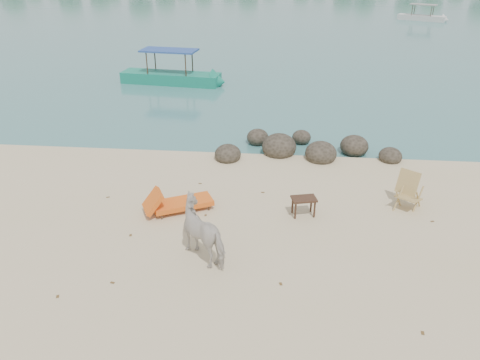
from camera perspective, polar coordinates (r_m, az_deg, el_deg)
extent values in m
ellipsoid|color=black|center=(15.66, -1.50, 3.04)|extent=(0.88, 0.97, 0.66)
ellipsoid|color=black|center=(16.19, 4.79, 3.96)|extent=(1.18, 1.30, 0.89)
ellipsoid|color=black|center=(15.89, 9.82, 3.11)|extent=(1.05, 1.16, 0.79)
ellipsoid|color=black|center=(16.77, 13.74, 3.95)|extent=(0.97, 1.07, 0.73)
ellipsoid|color=black|center=(16.36, 17.84, 2.68)|extent=(0.76, 0.84, 0.57)
ellipsoid|color=black|center=(17.16, 2.16, 5.13)|extent=(0.80, 0.88, 0.60)
ellipsoid|color=black|center=(17.35, 7.50, 5.09)|extent=(0.69, 0.76, 0.52)
imported|color=beige|center=(10.58, -4.17, -6.29)|extent=(1.68, 1.59, 1.34)
plane|color=brown|center=(13.32, -7.66, -2.40)|extent=(0.13, 0.13, 0.00)
plane|color=brown|center=(10.49, -15.27, -12.10)|extent=(0.12, 0.12, 0.00)
plane|color=brown|center=(10.48, -21.32, -13.21)|extent=(0.13, 0.13, 0.00)
plane|color=brown|center=(10.14, 4.98, -12.63)|extent=(0.12, 0.12, 0.00)
plane|color=brown|center=(14.10, -4.88, -0.53)|extent=(0.10, 0.10, 0.00)
plane|color=brown|center=(12.45, -4.21, -4.42)|extent=(0.10, 0.10, 0.00)
plane|color=brown|center=(13.80, -15.77, -2.13)|extent=(0.13, 0.13, 0.00)
plane|color=brown|center=(11.91, -13.19, -6.69)|extent=(0.12, 0.12, 0.00)
plane|color=brown|center=(9.66, 21.35, -17.10)|extent=(0.11, 0.11, 0.00)
plane|color=brown|center=(13.55, 2.80, -1.63)|extent=(0.11, 0.11, 0.00)
plane|color=brown|center=(13.13, 22.37, -4.79)|extent=(0.13, 0.13, 0.00)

